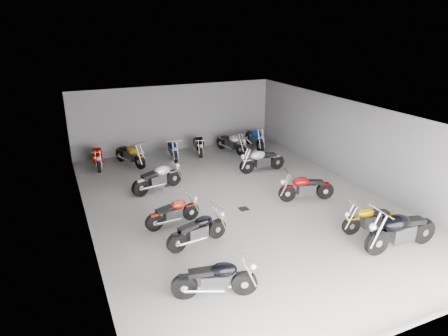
{
  "coord_description": "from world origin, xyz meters",
  "views": [
    {
      "loc": [
        -5.62,
        -11.51,
        6.02
      ],
      "look_at": [
        -0.07,
        1.0,
        1.0
      ],
      "focal_mm": 32.0,
      "sensor_mm": 36.0,
      "label": 1
    }
  ],
  "objects_px": {
    "motorcycle_left_f": "(158,178)",
    "motorcycle_right_b": "(370,219)",
    "motorcycle_left_a": "(216,279)",
    "motorcycle_back_e": "(232,143)",
    "motorcycle_back_a": "(97,157)",
    "motorcycle_back_b": "(130,154)",
    "motorcycle_left_c": "(198,230)",
    "motorcycle_right_f": "(262,160)",
    "motorcycle_back_f": "(255,138)",
    "motorcycle_right_d": "(306,187)",
    "motorcycle_back_c": "(173,149)",
    "drain_grate": "(244,209)",
    "motorcycle_right_a": "(401,230)",
    "motorcycle_left_d": "(174,212)",
    "motorcycle_back_d": "(198,145)"
  },
  "relations": [
    {
      "from": "motorcycle_left_f",
      "to": "motorcycle_right_b",
      "type": "height_order",
      "value": "motorcycle_left_f"
    },
    {
      "from": "motorcycle_left_a",
      "to": "motorcycle_back_e",
      "type": "distance_m",
      "value": 10.96
    },
    {
      "from": "motorcycle_back_a",
      "to": "motorcycle_back_b",
      "type": "distance_m",
      "value": 1.42
    },
    {
      "from": "motorcycle_left_c",
      "to": "motorcycle_right_f",
      "type": "relative_size",
      "value": 0.92
    },
    {
      "from": "motorcycle_left_f",
      "to": "motorcycle_back_e",
      "type": "distance_m",
      "value": 5.51
    },
    {
      "from": "motorcycle_back_f",
      "to": "motorcycle_right_d",
      "type": "bearing_deg",
      "value": 84.71
    },
    {
      "from": "motorcycle_right_d",
      "to": "motorcycle_back_c",
      "type": "xyz_separation_m",
      "value": [
        -2.97,
        6.35,
        -0.03
      ]
    },
    {
      "from": "motorcycle_left_c",
      "to": "motorcycle_right_b",
      "type": "bearing_deg",
      "value": 62.57
    },
    {
      "from": "drain_grate",
      "to": "motorcycle_right_a",
      "type": "relative_size",
      "value": 0.13
    },
    {
      "from": "motorcycle_back_a",
      "to": "motorcycle_back_b",
      "type": "relative_size",
      "value": 1.02
    },
    {
      "from": "motorcycle_left_a",
      "to": "motorcycle_left_f",
      "type": "bearing_deg",
      "value": -165.37
    },
    {
      "from": "motorcycle_left_d",
      "to": "motorcycle_right_b",
      "type": "relative_size",
      "value": 0.99
    },
    {
      "from": "motorcycle_left_a",
      "to": "motorcycle_right_f",
      "type": "relative_size",
      "value": 0.93
    },
    {
      "from": "motorcycle_back_b",
      "to": "motorcycle_back_f",
      "type": "distance_m",
      "value": 6.24
    },
    {
      "from": "motorcycle_right_a",
      "to": "motorcycle_back_a",
      "type": "bearing_deg",
      "value": 35.84
    },
    {
      "from": "motorcycle_left_c",
      "to": "motorcycle_back_b",
      "type": "distance_m",
      "value": 7.57
    },
    {
      "from": "motorcycle_left_a",
      "to": "motorcycle_right_a",
      "type": "distance_m",
      "value": 5.52
    },
    {
      "from": "motorcycle_left_c",
      "to": "motorcycle_back_e",
      "type": "height_order",
      "value": "motorcycle_back_e"
    },
    {
      "from": "drain_grate",
      "to": "motorcycle_right_f",
      "type": "distance_m",
      "value": 3.82
    },
    {
      "from": "motorcycle_back_e",
      "to": "motorcycle_back_d",
      "type": "bearing_deg",
      "value": -33.22
    },
    {
      "from": "motorcycle_left_d",
      "to": "motorcycle_back_c",
      "type": "distance_m",
      "value": 6.51
    },
    {
      "from": "motorcycle_left_d",
      "to": "motorcycle_back_c",
      "type": "xyz_separation_m",
      "value": [
        1.88,
        6.23,
        0.02
      ]
    },
    {
      "from": "motorcycle_back_c",
      "to": "motorcycle_back_d",
      "type": "height_order",
      "value": "motorcycle_back_c"
    },
    {
      "from": "motorcycle_left_f",
      "to": "motorcycle_back_f",
      "type": "xyz_separation_m",
      "value": [
        5.87,
        3.28,
        0.02
      ]
    },
    {
      "from": "motorcycle_back_f",
      "to": "motorcycle_right_a",
      "type": "bearing_deg",
      "value": 91.93
    },
    {
      "from": "motorcycle_left_d",
      "to": "motorcycle_back_f",
      "type": "relative_size",
      "value": 0.83
    },
    {
      "from": "drain_grate",
      "to": "motorcycle_left_a",
      "type": "xyz_separation_m",
      "value": [
        -2.67,
        -3.87,
        0.48
      ]
    },
    {
      "from": "motorcycle_right_b",
      "to": "motorcycle_right_f",
      "type": "distance_m",
      "value": 5.96
    },
    {
      "from": "motorcycle_right_b",
      "to": "motorcycle_right_d",
      "type": "distance_m",
      "value": 2.75
    },
    {
      "from": "motorcycle_left_a",
      "to": "motorcycle_left_d",
      "type": "xyz_separation_m",
      "value": [
        0.15,
        3.75,
        -0.04
      ]
    },
    {
      "from": "motorcycle_left_c",
      "to": "motorcycle_back_f",
      "type": "relative_size",
      "value": 0.87
    },
    {
      "from": "motorcycle_left_f",
      "to": "motorcycle_back_d",
      "type": "relative_size",
      "value": 1.11
    },
    {
      "from": "motorcycle_left_f",
      "to": "motorcycle_back_d",
      "type": "height_order",
      "value": "motorcycle_left_f"
    },
    {
      "from": "motorcycle_back_b",
      "to": "motorcycle_right_f",
      "type": "bearing_deg",
      "value": 125.57
    },
    {
      "from": "motorcycle_back_a",
      "to": "motorcycle_right_b",
      "type": "bearing_deg",
      "value": 128.94
    },
    {
      "from": "motorcycle_left_f",
      "to": "motorcycle_right_a",
      "type": "relative_size",
      "value": 0.86
    },
    {
      "from": "motorcycle_back_d",
      "to": "motorcycle_right_b",
      "type": "bearing_deg",
      "value": 112.52
    },
    {
      "from": "motorcycle_right_d",
      "to": "motorcycle_back_d",
      "type": "height_order",
      "value": "motorcycle_right_d"
    },
    {
      "from": "motorcycle_back_c",
      "to": "motorcycle_back_d",
      "type": "relative_size",
      "value": 1.03
    },
    {
      "from": "motorcycle_right_d",
      "to": "motorcycle_back_a",
      "type": "xyz_separation_m",
      "value": [
        -6.34,
        6.56,
        -0.0
      ]
    },
    {
      "from": "drain_grate",
      "to": "motorcycle_right_a",
      "type": "xyz_separation_m",
      "value": [
        2.85,
        -4.05,
        0.57
      ]
    },
    {
      "from": "drain_grate",
      "to": "motorcycle_back_d",
      "type": "xyz_separation_m",
      "value": [
        0.71,
        6.36,
        0.44
      ]
    },
    {
      "from": "motorcycle_left_a",
      "to": "motorcycle_left_d",
      "type": "height_order",
      "value": "motorcycle_left_a"
    },
    {
      "from": "motorcycle_back_b",
      "to": "motorcycle_left_f",
      "type": "bearing_deg",
      "value": 73.58
    },
    {
      "from": "drain_grate",
      "to": "motorcycle_back_c",
      "type": "bearing_deg",
      "value": 95.93
    },
    {
      "from": "drain_grate",
      "to": "motorcycle_left_a",
      "type": "height_order",
      "value": "motorcycle_left_a"
    },
    {
      "from": "motorcycle_back_b",
      "to": "motorcycle_left_c",
      "type": "bearing_deg",
      "value": 69.93
    },
    {
      "from": "motorcycle_right_b",
      "to": "motorcycle_back_c",
      "type": "height_order",
      "value": "motorcycle_back_c"
    },
    {
      "from": "motorcycle_left_c",
      "to": "motorcycle_back_a",
      "type": "distance_m",
      "value": 8.06
    },
    {
      "from": "motorcycle_left_f",
      "to": "motorcycle_back_a",
      "type": "height_order",
      "value": "motorcycle_left_f"
    }
  ]
}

